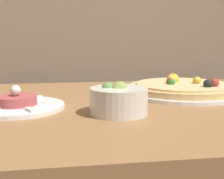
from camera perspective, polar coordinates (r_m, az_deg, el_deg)
dining_table at (r=0.88m, az=-3.39°, el=-9.79°), size 1.22×0.83×0.80m
pizza_plate at (r=1.01m, az=12.82°, el=0.17°), size 0.37×0.37×0.06m
tartare_plate at (r=0.82m, az=-17.11°, el=-2.63°), size 0.24×0.24×0.06m
small_bowl at (r=0.72m, az=1.19°, el=-1.85°), size 0.13×0.13×0.08m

